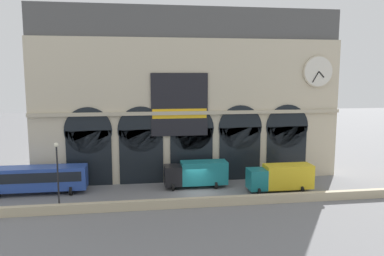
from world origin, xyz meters
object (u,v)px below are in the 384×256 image
Objects in this scene: box_truck_mideast at (281,177)px; street_lamp_quayside at (57,168)px; box_truck_center at (197,173)px; bus_west at (37,178)px.

box_truck_mideast is 24.41m from street_lamp_quayside.
street_lamp_quayside reaches higher than box_truck_center.
box_truck_mideast is at bearing -18.26° from box_truck_center.
street_lamp_quayside is (-14.75, -5.98, 2.71)m from box_truck_center.
box_truck_center is 1.00× the size of box_truck_mideast.
bus_west is at bearing 173.34° from box_truck_mideast.
box_truck_center is 1.09× the size of street_lamp_quayside.
box_truck_mideast is (27.62, -3.23, -0.08)m from bus_west.
box_truck_center is 16.15m from street_lamp_quayside.
bus_west is 1.59× the size of street_lamp_quayside.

